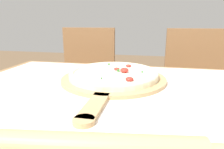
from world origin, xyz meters
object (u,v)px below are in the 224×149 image
Objects in this scene: pizza_peel at (113,80)px; rolling_pin at (92,147)px; pizza at (114,74)px; chair_right at (194,89)px; chair_left at (87,82)px.

pizza_peel is 0.42m from rolling_pin.
pizza is 0.44m from rolling_pin.
chair_right reaches higher than pizza.
pizza reaches higher than rolling_pin.
chair_left reaches higher than rolling_pin.
pizza is at bearing 88.64° from pizza_peel.
pizza_peel is 1.24× the size of rolling_pin.
pizza is at bearing 96.65° from rolling_pin.
chair_left and chair_right have the same top height.
pizza_peel is at bearing 96.96° from rolling_pin.
chair_left is at bearing 117.61° from pizza.
pizza is at bearing -125.42° from chair_right.
rolling_pin is (0.05, -0.42, 0.02)m from pizza_peel.
chair_right is (0.36, 1.05, -0.24)m from rolling_pin.
pizza_peel is 0.78m from chair_right.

